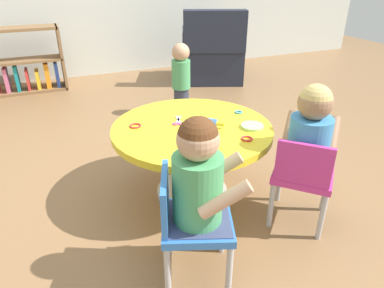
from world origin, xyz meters
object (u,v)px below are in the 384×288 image
at_px(toddler_standing, 181,77).
at_px(bookshelf_low, 21,66).
at_px(child_chair_left, 189,221).
at_px(craft_table, 192,142).
at_px(child_chair_right, 303,175).
at_px(armchair_dark, 212,55).
at_px(craft_scissors, 179,122).
at_px(seated_child_right, 310,133).
at_px(seated_child_left, 199,176).
at_px(rolling_pin, 205,122).

bearing_deg(toddler_standing, bookshelf_low, 136.97).
bearing_deg(child_chair_left, craft_table, 66.32).
relative_size(craft_table, child_chair_right, 1.73).
bearing_deg(craft_table, armchair_dark, 61.57).
bearing_deg(toddler_standing, child_chair_right, -89.41).
bearing_deg(bookshelf_low, craft_table, -68.96).
xyz_separation_m(bookshelf_low, craft_scissors, (0.93, -2.47, 0.17)).
bearing_deg(seated_child_right, child_chair_left, -169.10).
xyz_separation_m(seated_child_left, seated_child_right, (0.68, 0.15, 0.00)).
distance_m(child_chair_left, child_chair_right, 0.70).
height_order(child_chair_left, craft_scissors, child_chair_left).
relative_size(child_chair_right, armchair_dark, 0.58).
bearing_deg(seated_child_right, bookshelf_low, 115.60).
bearing_deg(seated_child_left, craft_table, 69.87).
relative_size(craft_table, rolling_pin, 4.98).
bearing_deg(seated_child_left, rolling_pin, 63.43).
distance_m(craft_table, toddler_standing, 1.32).
relative_size(seated_child_left, toddler_standing, 0.76).
bearing_deg(rolling_pin, seated_child_left, -116.57).
xyz_separation_m(seated_child_right, toddler_standing, (-0.05, 1.70, -0.17)).
distance_m(craft_table, seated_child_right, 0.67).
distance_m(armchair_dark, craft_scissors, 2.41).
bearing_deg(child_chair_left, seated_child_right, 10.90).
height_order(bookshelf_low, craft_scissors, bookshelf_low).
xyz_separation_m(armchair_dark, rolling_pin, (-1.10, -2.17, 0.18)).
distance_m(child_chair_right, bookshelf_low, 3.34).
bearing_deg(child_chair_left, bookshelf_low, 102.95).
height_order(seated_child_right, toddler_standing, seated_child_right).
relative_size(seated_child_left, child_chair_right, 0.95).
height_order(child_chair_left, armchair_dark, armchair_dark).
relative_size(seated_child_left, rolling_pin, 2.74).
relative_size(toddler_standing, rolling_pin, 3.61).
distance_m(child_chair_left, rolling_pin, 0.68).
height_order(child_chair_right, armchair_dark, armchair_dark).
xyz_separation_m(child_chair_right, bookshelf_low, (-1.41, 3.03, -0.01)).
bearing_deg(seated_child_left, child_chair_right, 10.77).
bearing_deg(bookshelf_low, seated_child_right, -64.40).
height_order(child_chair_right, bookshelf_low, bookshelf_low).
bearing_deg(seated_child_right, seated_child_left, -167.39).
distance_m(bookshelf_low, rolling_pin, 2.79).
height_order(seated_child_left, rolling_pin, seated_child_left).
bearing_deg(bookshelf_low, child_chair_right, -65.04).
xyz_separation_m(craft_table, child_chair_right, (0.43, -0.48, -0.05)).
height_order(armchair_dark, toddler_standing, armchair_dark).
bearing_deg(child_chair_left, child_chair_right, 9.06).
bearing_deg(seated_child_left, armchair_dark, 63.29).
relative_size(bookshelf_low, rolling_pin, 5.00).
height_order(craft_table, seated_child_left, seated_child_left).
bearing_deg(seated_child_left, bookshelf_low, 103.53).
bearing_deg(seated_child_left, seated_child_right, 12.61).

